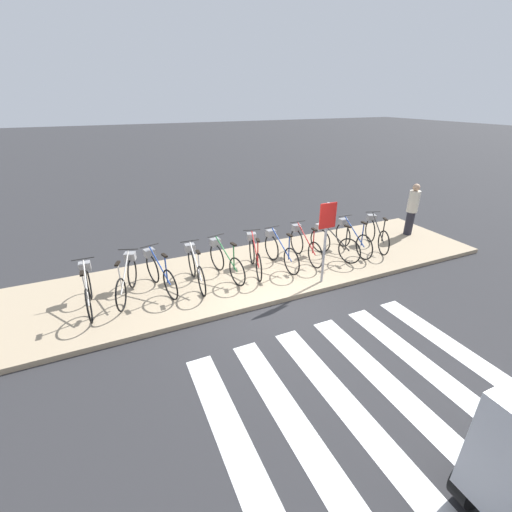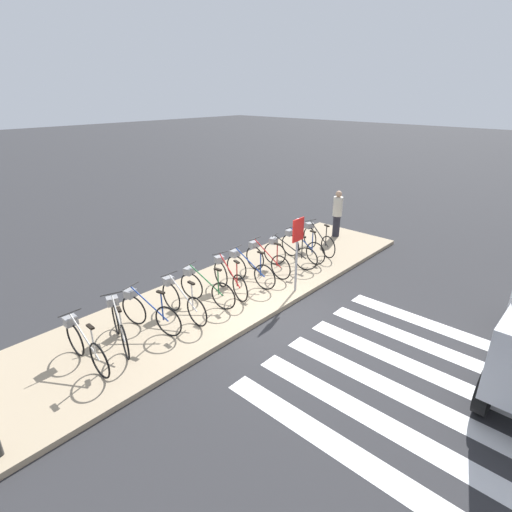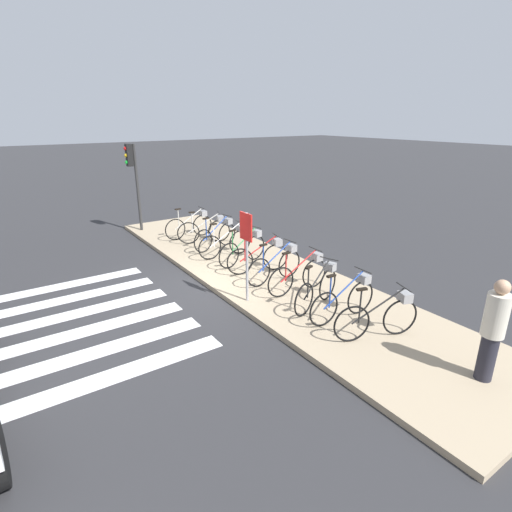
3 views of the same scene
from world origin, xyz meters
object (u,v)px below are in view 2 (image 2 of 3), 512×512
parked_bicycle_0 (84,344)px  pedestrian (337,213)px  parked_bicycle_2 (147,311)px  parked_bicycle_8 (287,253)px  parked_bicycle_3 (181,299)px  parked_bicycle_5 (228,276)px  parked_bicycle_1 (118,324)px  parked_bicycle_6 (248,268)px  sign_post (297,243)px  parked_bicycle_4 (204,287)px  parked_bicycle_7 (265,259)px  parked_bicycle_10 (317,239)px  parked_bicycle_9 (300,246)px

parked_bicycle_0 → pedestrian: pedestrian is taller
parked_bicycle_2 → parked_bicycle_8: bearing=-2.2°
parked_bicycle_3 → parked_bicycle_5: size_ratio=1.03×
parked_bicycle_1 → pedestrian: pedestrian is taller
parked_bicycle_0 → pedestrian: (9.77, 0.38, 0.44)m
parked_bicycle_6 → sign_post: sign_post is taller
sign_post → parked_bicycle_4: bearing=148.1°
pedestrian → parked_bicycle_7: bearing=-177.1°
parked_bicycle_6 → parked_bicycle_8: 1.64m
parked_bicycle_7 → pedestrian: bearing=2.9°
parked_bicycle_8 → parked_bicycle_10: bearing=1.5°
parked_bicycle_8 → parked_bicycle_10: (1.65, 0.04, 0.00)m
parked_bicycle_5 → parked_bicycle_7: size_ratio=0.98×
pedestrian → parked_bicycle_2: bearing=-178.5°
parked_bicycle_3 → parked_bicycle_6: same height
parked_bicycle_2 → parked_bicycle_9: 5.57m
parked_bicycle_2 → parked_bicycle_3: 0.85m
parked_bicycle_7 → sign_post: size_ratio=0.85×
pedestrian → parked_bicycle_0: bearing=-177.8°
parked_bicycle_4 → parked_bicycle_8: (3.18, -0.15, 0.00)m
parked_bicycle_7 → sign_post: (-0.29, -1.34, 0.93)m
parked_bicycle_6 → parked_bicycle_9: size_ratio=1.00×
parked_bicycle_6 → parked_bicycle_2: bearing=178.8°
parked_bicycle_5 → sign_post: size_ratio=0.83×
parked_bicycle_3 → parked_bicycle_9: size_ratio=1.00×
parked_bicycle_5 → parked_bicycle_6: same height
parked_bicycle_2 → parked_bicycle_7: same height
parked_bicycle_3 → parked_bicycle_5: bearing=2.6°
parked_bicycle_5 → parked_bicycle_10: bearing=-1.3°
parked_bicycle_7 → parked_bicycle_9: 1.56m
parked_bicycle_8 → parked_bicycle_6: bearing=176.0°
parked_bicycle_9 → parked_bicycle_3: bearing=-179.9°
parked_bicycle_7 → pedestrian: pedestrian is taller
parked_bicycle_1 → parked_bicycle_7: (4.73, 0.02, 0.00)m
parked_bicycle_2 → parked_bicycle_8: 4.82m
pedestrian → parked_bicycle_5: bearing=-177.3°
parked_bicycle_8 → parked_bicycle_5: bearing=176.8°
parked_bicycle_5 → sign_post: sign_post is taller
parked_bicycle_9 → pedestrian: bearing=7.2°
parked_bicycle_0 → parked_bicycle_4: same height
parked_bicycle_10 → parked_bicycle_3: bearing=179.8°
parked_bicycle_4 → parked_bicycle_5: (0.82, -0.02, 0.00)m
parked_bicycle_2 → sign_post: size_ratio=0.83×
parked_bicycle_0 → parked_bicycle_5: same height
parked_bicycle_4 → parked_bicycle_10: size_ratio=1.04×
parked_bicycle_0 → parked_bicycle_10: (8.00, 0.02, 0.00)m
parked_bicycle_8 → pedestrian: (3.41, 0.40, 0.44)m
parked_bicycle_1 → parked_bicycle_10: 7.18m
parked_bicycle_1 → parked_bicycle_7: bearing=0.2°
parked_bicycle_9 → sign_post: bearing=-146.6°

